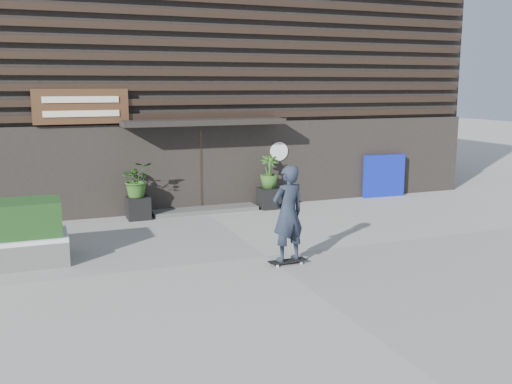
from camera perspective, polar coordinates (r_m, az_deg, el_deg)
name	(u,v)px	position (r m, az deg, el deg)	size (l,w,h in m)	color
ground	(265,256)	(12.09, 0.91, -6.42)	(80.00, 80.00, 0.00)	#999791
entrance_step	(205,210)	(16.29, -5.15, -1.77)	(3.00, 0.80, 0.12)	#484846
planter_pot_left	(138,208)	(15.65, -11.66, -1.56)	(0.60, 0.60, 0.60)	black
bamboo_left	(137,179)	(15.51, -11.77, 1.25)	(0.86, 0.75, 0.96)	#2D591E
planter_pot_right	(269,198)	(16.67, 1.32, -0.61)	(0.60, 0.60, 0.60)	black
bamboo_right	(269,172)	(16.53, 1.33, 2.05)	(0.54, 0.54, 0.96)	#2D591E
blue_tarp	(384,176)	(18.78, 12.65, 1.59)	(1.45, 0.12, 1.36)	#0C189F
building	(161,73)	(21.13, -9.42, 11.68)	(18.00, 11.00, 8.00)	black
skateboarder	(288,214)	(11.26, 3.21, -2.16)	(0.78, 0.59, 2.02)	black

